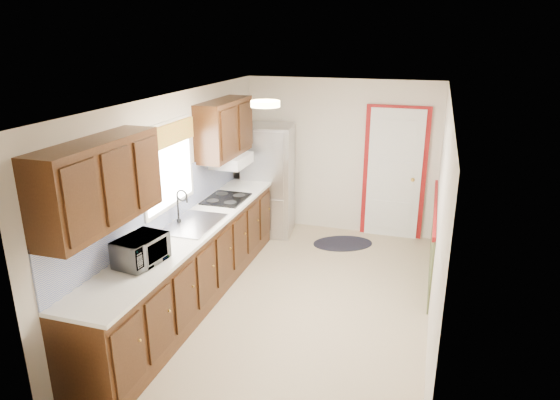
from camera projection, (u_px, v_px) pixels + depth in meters
The scene contains 8 objects.
room_shell at pixel (298, 208), 5.53m from camera, with size 3.20×5.20×2.52m.
kitchen_run at pixel (187, 237), 5.73m from camera, with size 0.63×4.00×2.20m.
back_wall_trim at pixel (402, 187), 7.35m from camera, with size 1.12×2.30×2.08m.
ceiling_fixture at pixel (265, 104), 5.06m from camera, with size 0.30×0.30×0.06m, color #FFD88C.
microwave at pixel (141, 248), 4.74m from camera, with size 0.49×0.27×0.33m, color white.
refrigerator at pixel (269, 180), 7.78m from camera, with size 0.80×0.76×1.72m.
rug at pixel (343, 243), 7.57m from camera, with size 0.90×0.58×0.01m, color black.
cooktop at pixel (226, 199), 6.62m from camera, with size 0.51×0.61×0.02m, color black.
Camera 1 is at (1.36, -5.03, 3.05)m, focal length 32.00 mm.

